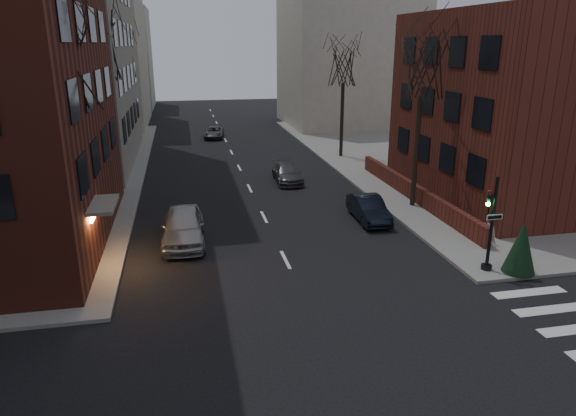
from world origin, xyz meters
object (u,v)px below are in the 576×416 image
object	(u,v)px
tree_left_c	(123,57)
evergreen_shrub	(521,247)
tree_left_b	(99,48)
parked_sedan	(369,209)
streetlamp_near	(110,134)
tree_left_a	(59,62)
car_lane_gray	(287,173)
tree_right_a	(423,66)
sandwich_board	(488,234)
car_lane_silver	(183,226)
tree_right_b	(344,64)
traffic_signal	(490,230)
streetlamp_far	(136,98)
car_lane_far	(214,132)

from	to	relation	value
tree_left_c	evergreen_shrub	bearing A→B (deg)	-60.34
tree_left_b	parked_sedan	world-z (taller)	tree_left_b
tree_left_b	streetlamp_near	world-z (taller)	tree_left_b
tree_left_a	car_lane_gray	xyz separation A→B (m)	(11.59, 11.15, -7.85)
tree_left_c	car_lane_gray	world-z (taller)	tree_left_c
tree_right_a	evergreen_shrub	bearing A→B (deg)	-87.96
tree_left_b	sandwich_board	bearing A→B (deg)	-37.82
tree_right_a	parked_sedan	xyz separation A→B (m)	(-3.34, -1.69, -7.36)
tree_left_c	streetlamp_near	xyz separation A→B (m)	(0.60, -18.00, -3.79)
sandwich_board	evergreen_shrub	bearing A→B (deg)	-95.71
tree_left_a	tree_right_a	world-z (taller)	tree_left_a
tree_left_c	tree_right_a	world-z (taller)	same
car_lane_silver	tree_left_c	bearing A→B (deg)	101.58
sandwich_board	evergreen_shrub	distance (m)	3.26
parked_sedan	sandwich_board	xyz separation A→B (m)	(4.22, -4.65, -0.04)
tree_right_b	car_lane_silver	distance (m)	22.55
traffic_signal	car_lane_silver	size ratio (longest dim) A/B	0.81
traffic_signal	car_lane_gray	world-z (taller)	traffic_signal
streetlamp_near	car_lane_silver	size ratio (longest dim) A/B	1.27
tree_left_b	streetlamp_far	distance (m)	16.68
tree_left_c	car_lane_gray	bearing A→B (deg)	-52.02
streetlamp_near	sandwich_board	world-z (taller)	streetlamp_near
tree_left_a	tree_right_a	distance (m)	18.05
parked_sedan	car_lane_far	distance (m)	27.93
tree_left_a	streetlamp_near	distance (m)	9.07
car_lane_silver	car_lane_gray	bearing A→B (deg)	56.33
tree_left_a	car_lane_far	size ratio (longest dim) A/B	2.55
tree_left_b	tree_right_b	distance (m)	18.64
tree_left_b	parked_sedan	xyz separation A→B (m)	(14.26, -9.69, -8.25)
traffic_signal	tree_left_b	distance (m)	24.87
tree_left_b	tree_right_a	bearing A→B (deg)	-24.44
streetlamp_far	evergreen_shrub	distance (m)	37.84
tree_left_b	tree_right_b	xyz separation A→B (m)	(17.60, 6.00, -1.33)
tree_right_a	streetlamp_near	xyz separation A→B (m)	(-17.00, 4.00, -3.79)
tree_right_a	streetlamp_near	bearing A→B (deg)	166.76
streetlamp_near	car_lane_gray	bearing A→B (deg)	16.02
tree_right_a	tree_right_b	size ratio (longest dim) A/B	1.06
car_lane_silver	tree_left_b	bearing A→B (deg)	113.43
streetlamp_far	car_lane_gray	distance (m)	20.44
sandwich_board	tree_left_b	bearing A→B (deg)	146.17
tree_left_a	car_lane_far	world-z (taller)	tree_left_a
tree_left_c	streetlamp_far	size ratio (longest dim) A/B	1.55
traffic_signal	tree_left_a	xyz separation A→B (m)	(-16.74, 5.01, 6.56)
parked_sedan	car_lane_gray	xyz separation A→B (m)	(-2.67, 8.85, -0.05)
car_lane_gray	evergreen_shrub	world-z (taller)	evergreen_shrub
tree_left_c	car_lane_far	distance (m)	11.33
car_lane_silver	streetlamp_far	bearing A→B (deg)	99.61
tree_left_a	tree_right_a	size ratio (longest dim) A/B	1.06
tree_right_a	car_lane_silver	world-z (taller)	tree_right_a
tree_left_a	tree_left_b	size ratio (longest dim) A/B	0.95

